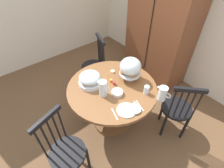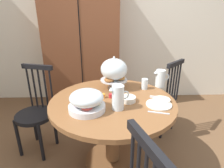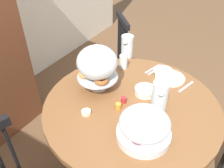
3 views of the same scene
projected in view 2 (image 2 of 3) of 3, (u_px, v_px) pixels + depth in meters
The scene contains 19 objects.
wall_back at pixel (117, 25), 3.10m from camera, with size 4.80×0.06×2.60m, color silver.
wooden_armoire at pixel (83, 47), 2.88m from camera, with size 1.18×0.60×1.96m.
dining_table at pixel (113, 121), 1.77m from camera, with size 1.15×1.15×0.74m.
windsor_chair_near_window at pixel (36, 114), 2.02m from camera, with size 0.42×0.42×0.97m.
windsor_chair_facing_door at pixel (161, 99), 2.36m from camera, with size 0.47×0.47×0.97m.
pastry_stand_with_dome at pixel (114, 70), 1.88m from camera, with size 0.28×0.28×0.34m.
fruit_platter_covered at pixel (87, 101), 1.48m from camera, with size 0.30×0.30×0.18m.
orange_juice_pitcher at pixel (118, 98), 1.50m from camera, with size 0.18×0.10×0.21m.
milk_pitcher at pixel (160, 79), 1.98m from camera, with size 0.18×0.10×0.18m.
china_plate_large at pixel (159, 105), 1.60m from camera, with size 0.22×0.22×0.01m, color white.
china_plate_small at pixel (162, 99), 1.66m from camera, with size 0.15×0.15×0.01m, color white.
cereal_bowl at pixel (128, 99), 1.66m from camera, with size 0.14×0.14×0.04m, color white.
drinking_glass at pixel (145, 84), 1.92m from camera, with size 0.06×0.06×0.11m, color silver.
butter_dish at pixel (89, 91), 1.86m from camera, with size 0.06×0.06×0.02m, color beige.
jam_jar_strawberry at pixel (111, 96), 1.73m from camera, with size 0.04×0.04×0.04m, color #B7282D.
jam_jar_apricot at pixel (103, 96), 1.73m from camera, with size 0.04×0.04×0.04m, color orange.
table_knife at pixel (159, 98), 1.72m from camera, with size 0.17×0.01×0.01m, color silver.
dinner_fork at pixel (159, 97), 1.75m from camera, with size 0.17×0.01×0.01m, color silver.
soup_spoon at pixel (159, 113), 1.47m from camera, with size 0.17×0.01×0.01m, color silver.
Camera 2 is at (-0.20, -1.41, 1.49)m, focal length 29.62 mm.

